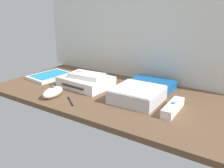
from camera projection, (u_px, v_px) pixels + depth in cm
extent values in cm
cube|color=brown|center=(112.00, 96.00, 102.63)|extent=(100.00, 48.00, 2.00)
cube|color=silver|center=(143.00, 9.00, 111.47)|extent=(110.00, 1.20, 64.00)
cube|color=white|center=(86.00, 82.00, 109.71)|extent=(21.85, 17.14, 4.40)
cube|color=#2D2D2D|center=(72.00, 87.00, 103.49)|extent=(12.01, 1.26, 0.80)
cube|color=silver|center=(137.00, 95.00, 93.76)|extent=(17.63, 17.63, 5.00)
cube|color=silver|center=(138.00, 88.00, 92.91)|extent=(16.93, 16.93, 0.30)
cube|color=white|center=(50.00, 76.00, 122.95)|extent=(15.81, 20.51, 1.40)
cube|color=#2384CC|center=(50.00, 74.00, 122.70)|extent=(13.05, 17.57, 0.16)
cube|color=#145193|center=(152.00, 84.00, 107.93)|extent=(18.01, 12.02, 3.40)
cube|color=#19D833|center=(146.00, 88.00, 103.03)|extent=(8.00, 0.41, 0.60)
cube|color=white|center=(173.00, 108.00, 85.21)|extent=(4.34, 14.96, 3.00)
cylinder|color=#387FDB|center=(173.00, 103.00, 84.66)|extent=(1.40, 1.40, 0.40)
ellipsoid|color=white|center=(53.00, 92.00, 97.78)|extent=(4.79, 10.17, 4.00)
sphere|color=#4C4C4C|center=(52.00, 86.00, 97.01)|extent=(1.40, 1.40, 1.40)
cube|color=white|center=(87.00, 75.00, 107.42)|extent=(15.00, 9.14, 2.00)
cylinder|color=#99999E|center=(79.00, 71.00, 108.87)|extent=(2.16, 2.16, 0.40)
cylinder|color=black|center=(70.00, 101.00, 94.05)|extent=(7.68, 5.87, 0.70)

